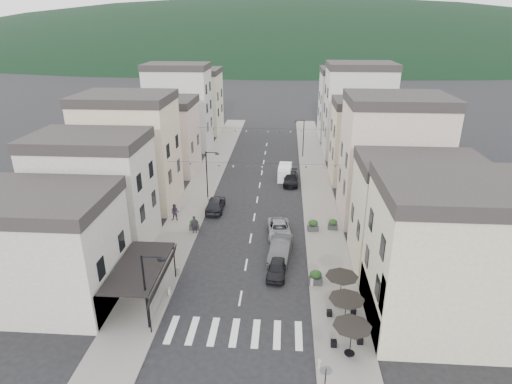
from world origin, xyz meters
The scene contains 30 objects.
ground centered at (0.00, 0.00, 0.00)m, with size 700.00×700.00×0.00m, color black.
sidewalk_left centered at (-7.50, 32.00, 0.06)m, with size 4.00×76.00×0.12m, color slate.
sidewalk_right centered at (7.50, 32.00, 0.06)m, with size 4.00×76.00×0.12m, color slate.
hill_backdrop centered at (0.00, 300.00, 0.00)m, with size 640.00×360.00×70.00m, color black.
boutique_building centered at (-15.50, 5.00, 4.00)m, with size 12.00×8.00×8.00m, color #A8A49A.
bistro_building centered at (14.50, 4.00, 5.00)m, with size 10.00×8.00×10.00m, color #B8AF92.
boutique_awning centered at (-7.25, 5.00, 3.11)m, with size 3.77×7.50×3.28m.
buildings_row_left centered at (-14.50, 37.75, 6.12)m, with size 10.20×54.16×14.00m.
buildings_row_right centered at (14.50, 36.59, 6.32)m, with size 10.20×54.16×14.50m.
cafe_terrace centered at (7.70, 2.80, 2.36)m, with size 2.50×8.10×2.53m.
streetlamp_left_near centered at (-5.82, 2.00, 3.70)m, with size 1.70×0.56×6.00m.
streetlamp_left_far centered at (-5.82, 26.00, 3.70)m, with size 1.70×0.56×6.00m.
streetlamp_right_far centered at (5.82, 44.00, 3.70)m, with size 1.70×0.56×6.00m.
traffic_sign centered at (5.80, -3.50, 1.93)m, with size 0.70×0.07×2.70m.
bollards centered at (0.00, 5.50, 0.42)m, with size 11.66×10.26×0.60m.
bunting_near centered at (0.00, 22.00, 5.65)m, with size 19.00×0.28×0.62m.
bunting_far centered at (0.00, 38.00, 5.65)m, with size 19.00×0.28×0.62m.
parked_car_a centered at (2.80, 9.51, 0.67)m, with size 1.59×3.96×1.35m, color black.
parked_car_b centered at (3.04, 12.53, 0.84)m, with size 1.77×5.08×1.67m, color #373739.
parked_car_c centered at (2.85, 16.81, 0.70)m, with size 2.33×5.05×1.40m, color gray.
parked_car_d centered at (4.12, 31.80, 0.71)m, with size 1.99×4.90×1.42m, color black.
parked_car_e centered at (-4.60, 22.51, 0.82)m, with size 1.93×4.79×1.63m, color black.
delivery_van centered at (3.30, 33.78, 1.00)m, with size 1.93×4.35×2.04m.
pedestrian_a centered at (-5.80, 16.67, 1.03)m, with size 0.67×0.44×1.82m, color black.
pedestrian_b centered at (-8.49, 19.34, 1.07)m, with size 0.92×0.72×1.90m, color #28212C.
planter_la centered at (-7.89, 10.46, 0.60)m, with size 1.00×0.76×0.99m.
planter_lb centered at (-6.00, 17.32, 0.68)m, with size 1.11×0.72×1.16m.
planter_ra centered at (6.00, 8.24, 0.74)m, with size 1.17×0.68×1.28m.
planter_rb centered at (6.33, 17.93, 0.72)m, with size 1.16×0.72×1.24m.
planter_rc centered at (8.41, 18.42, 0.67)m, with size 1.06×0.65×1.14m.
Camera 1 is at (3.18, -22.02, 20.43)m, focal length 30.00 mm.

